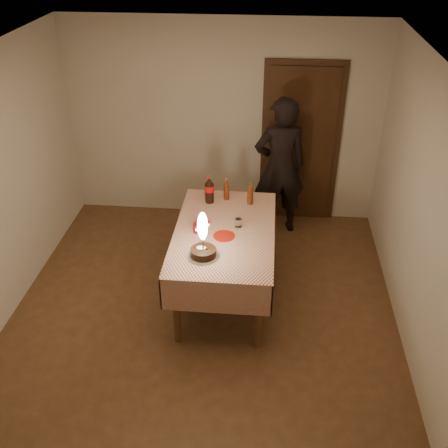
{
  "coord_description": "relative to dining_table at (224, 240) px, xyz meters",
  "views": [
    {
      "loc": [
        0.61,
        -4.07,
        3.69
      ],
      "look_at": [
        0.19,
        0.36,
        0.95
      ],
      "focal_mm": 42.0,
      "sensor_mm": 36.0,
      "label": 1
    }
  ],
  "objects": [
    {
      "name": "ground",
      "position": [
        -0.19,
        -0.41,
        -0.73
      ],
      "size": [
        4.0,
        4.5,
        0.01
      ],
      "primitive_type": "cube",
      "color": "brown",
      "rests_on": "ground"
    },
    {
      "name": "room_shell",
      "position": [
        -0.16,
        -0.34,
        0.93
      ],
      "size": [
        4.04,
        4.54,
        2.62
      ],
      "color": "beige",
      "rests_on": "ground"
    },
    {
      "name": "dining_table",
      "position": [
        0.0,
        0.0,
        0.0
      ],
      "size": [
        1.02,
        1.72,
        0.84
      ],
      "color": "brown",
      "rests_on": "ground"
    },
    {
      "name": "birthday_cake",
      "position": [
        -0.16,
        -0.46,
        0.25
      ],
      "size": [
        0.3,
        0.3,
        0.47
      ],
      "color": "white",
      "rests_on": "dining_table"
    },
    {
      "name": "red_plate",
      "position": [
        0.01,
        -0.11,
        0.11
      ],
      "size": [
        0.22,
        0.22,
        0.01
      ],
      "primitive_type": "cylinder",
      "color": "#B5190C",
      "rests_on": "dining_table"
    },
    {
      "name": "red_cup",
      "position": [
        -0.27,
        -0.05,
        0.16
      ],
      "size": [
        0.08,
        0.08,
        0.1
      ],
      "primitive_type": "cylinder",
      "color": "#B00C18",
      "rests_on": "dining_table"
    },
    {
      "name": "clear_cup",
      "position": [
        0.13,
        0.1,
        0.16
      ],
      "size": [
        0.07,
        0.07,
        0.09
      ],
      "primitive_type": "cylinder",
      "color": "white",
      "rests_on": "dining_table"
    },
    {
      "name": "napkin_stack",
      "position": [
        -0.24,
        0.09,
        0.12
      ],
      "size": [
        0.15,
        0.15,
        0.02
      ],
      "primitive_type": "cube",
      "color": "red",
      "rests_on": "dining_table"
    },
    {
      "name": "cola_bottle",
      "position": [
        -0.22,
        0.59,
        0.26
      ],
      "size": [
        0.1,
        0.1,
        0.32
      ],
      "color": "black",
      "rests_on": "dining_table"
    },
    {
      "name": "amber_bottle_left",
      "position": [
        -0.04,
        0.67,
        0.23
      ],
      "size": [
        0.06,
        0.06,
        0.26
      ],
      "color": "#5B270F",
      "rests_on": "dining_table"
    },
    {
      "name": "amber_bottle_right",
      "position": [
        0.23,
        0.58,
        0.23
      ],
      "size": [
        0.06,
        0.06,
        0.26
      ],
      "color": "#5B270F",
      "rests_on": "dining_table"
    },
    {
      "name": "photographer",
      "position": [
        0.55,
        1.44,
        0.17
      ],
      "size": [
        0.74,
        0.57,
        1.79
      ],
      "color": "black",
      "rests_on": "ground"
    }
  ]
}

